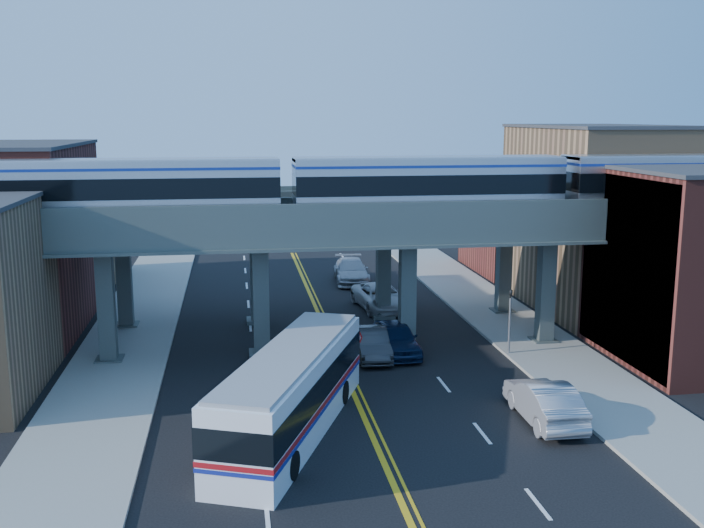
{
  "coord_description": "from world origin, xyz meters",
  "views": [
    {
      "loc": [
        -5.29,
        -33.04,
        12.78
      ],
      "look_at": [
        0.74,
        6.81,
        5.14
      ],
      "focal_mm": 40.0,
      "sensor_mm": 36.0,
      "label": 1
    }
  ],
  "objects_px": {
    "stop_sign": "(355,347)",
    "car_lane_c": "(381,297)",
    "transit_bus": "(291,392)",
    "car_lane_a": "(396,338)",
    "car_lane_b": "(372,343)",
    "car_lane_d": "(351,271)",
    "transit_train": "(428,184)",
    "car_parked_curb": "(544,401)",
    "traffic_signal": "(510,314)"
  },
  "relations": [
    {
      "from": "transit_bus",
      "to": "car_lane_b",
      "type": "distance_m",
      "value": 10.71
    },
    {
      "from": "transit_train",
      "to": "car_parked_curb",
      "type": "height_order",
      "value": "transit_train"
    },
    {
      "from": "car_lane_d",
      "to": "car_lane_b",
      "type": "bearing_deg",
      "value": -91.85
    },
    {
      "from": "stop_sign",
      "to": "transit_bus",
      "type": "relative_size",
      "value": 0.2
    },
    {
      "from": "car_lane_d",
      "to": "stop_sign",
      "type": "bearing_deg",
      "value": -94.65
    },
    {
      "from": "traffic_signal",
      "to": "car_lane_b",
      "type": "distance_m",
      "value": 7.59
    },
    {
      "from": "stop_sign",
      "to": "car_lane_b",
      "type": "relative_size",
      "value": 0.55
    },
    {
      "from": "traffic_signal",
      "to": "transit_bus",
      "type": "height_order",
      "value": "traffic_signal"
    },
    {
      "from": "transit_train",
      "to": "transit_bus",
      "type": "distance_m",
      "value": 15.41
    },
    {
      "from": "stop_sign",
      "to": "car_lane_a",
      "type": "bearing_deg",
      "value": 55.44
    },
    {
      "from": "car_lane_b",
      "to": "car_lane_d",
      "type": "height_order",
      "value": "car_lane_d"
    },
    {
      "from": "transit_bus",
      "to": "car_lane_a",
      "type": "distance_m",
      "value": 11.87
    },
    {
      "from": "transit_bus",
      "to": "car_lane_c",
      "type": "distance_m",
      "value": 21.25
    },
    {
      "from": "car_lane_a",
      "to": "car_lane_d",
      "type": "bearing_deg",
      "value": 87.93
    },
    {
      "from": "traffic_signal",
      "to": "car_lane_b",
      "type": "relative_size",
      "value": 0.86
    },
    {
      "from": "stop_sign",
      "to": "car_lane_b",
      "type": "distance_m",
      "value": 4.17
    },
    {
      "from": "transit_train",
      "to": "car_lane_d",
      "type": "distance_m",
      "value": 20.02
    },
    {
      "from": "transit_bus",
      "to": "car_parked_curb",
      "type": "height_order",
      "value": "transit_bus"
    },
    {
      "from": "stop_sign",
      "to": "traffic_signal",
      "type": "bearing_deg",
      "value": 18.63
    },
    {
      "from": "stop_sign",
      "to": "car_parked_curb",
      "type": "distance_m",
      "value": 9.48
    },
    {
      "from": "car_lane_d",
      "to": "car_parked_curb",
      "type": "distance_m",
      "value": 29.55
    },
    {
      "from": "car_lane_c",
      "to": "transit_bus",
      "type": "bearing_deg",
      "value": -117.26
    },
    {
      "from": "traffic_signal",
      "to": "car_lane_a",
      "type": "bearing_deg",
      "value": 167.94
    },
    {
      "from": "car_lane_b",
      "to": "car_lane_d",
      "type": "bearing_deg",
      "value": 86.69
    },
    {
      "from": "car_lane_c",
      "to": "transit_train",
      "type": "bearing_deg",
      "value": -91.82
    },
    {
      "from": "transit_train",
      "to": "car_lane_b",
      "type": "height_order",
      "value": "transit_train"
    },
    {
      "from": "car_lane_b",
      "to": "stop_sign",
      "type": "bearing_deg",
      "value": -109.68
    },
    {
      "from": "transit_train",
      "to": "car_lane_c",
      "type": "xyz_separation_m",
      "value": [
        -0.78,
        9.21,
        -8.33
      ]
    },
    {
      "from": "transit_bus",
      "to": "car_lane_b",
      "type": "height_order",
      "value": "transit_bus"
    },
    {
      "from": "transit_train",
      "to": "car_lane_c",
      "type": "height_order",
      "value": "transit_train"
    },
    {
      "from": "transit_train",
      "to": "car_lane_b",
      "type": "bearing_deg",
      "value": -159.28
    },
    {
      "from": "car_lane_c",
      "to": "car_lane_d",
      "type": "xyz_separation_m",
      "value": [
        -0.66,
        8.96,
        0.05
      ]
    },
    {
      "from": "car_lane_a",
      "to": "car_lane_b",
      "type": "bearing_deg",
      "value": -161.7
    },
    {
      "from": "transit_train",
      "to": "car_parked_curb",
      "type": "distance_m",
      "value": 14.08
    },
    {
      "from": "stop_sign",
      "to": "car_lane_c",
      "type": "xyz_separation_m",
      "value": [
        3.97,
        14.21,
        -0.92
      ]
    },
    {
      "from": "car_parked_curb",
      "to": "car_lane_d",
      "type": "bearing_deg",
      "value": -81.55
    },
    {
      "from": "transit_bus",
      "to": "car_parked_curb",
      "type": "relative_size",
      "value": 2.4
    },
    {
      "from": "car_lane_a",
      "to": "car_lane_d",
      "type": "height_order",
      "value": "car_lane_d"
    },
    {
      "from": "car_lane_d",
      "to": "car_lane_a",
      "type": "bearing_deg",
      "value": -87.63
    },
    {
      "from": "traffic_signal",
      "to": "car_lane_a",
      "type": "distance_m",
      "value": 6.25
    },
    {
      "from": "car_lane_c",
      "to": "car_parked_curb",
      "type": "bearing_deg",
      "value": -87.7
    },
    {
      "from": "stop_sign",
      "to": "transit_bus",
      "type": "distance_m",
      "value": 6.66
    },
    {
      "from": "transit_bus",
      "to": "car_lane_b",
      "type": "relative_size",
      "value": 2.73
    },
    {
      "from": "car_lane_a",
      "to": "car_lane_b",
      "type": "height_order",
      "value": "car_lane_a"
    },
    {
      "from": "transit_bus",
      "to": "car_lane_a",
      "type": "relative_size",
      "value": 2.52
    },
    {
      "from": "transit_train",
      "to": "car_lane_b",
      "type": "distance_m",
      "value": 9.08
    },
    {
      "from": "car_lane_b",
      "to": "car_lane_c",
      "type": "xyz_separation_m",
      "value": [
        2.47,
        10.44,
        0.06
      ]
    },
    {
      "from": "transit_bus",
      "to": "transit_train",
      "type": "bearing_deg",
      "value": -16.01
    },
    {
      "from": "car_lane_b",
      "to": "traffic_signal",
      "type": "bearing_deg",
      "value": -3.9
    },
    {
      "from": "transit_bus",
      "to": "car_lane_a",
      "type": "xyz_separation_m",
      "value": [
        6.43,
        9.94,
        -0.82
      ]
    }
  ]
}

